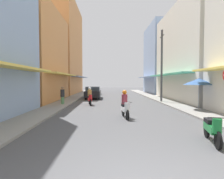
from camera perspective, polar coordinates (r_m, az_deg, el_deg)
name	(u,v)px	position (r m, az deg, el deg)	size (l,w,h in m)	color
ground_plane	(116,102)	(18.95, 1.30, -3.77)	(85.88, 85.88, 0.00)	#4C4C4F
sidewalk_left	(66,101)	(19.40, -13.78, -3.52)	(1.83, 47.04, 0.12)	gray
sidewalk_right	(166,101)	(19.81, 16.06, -3.42)	(1.83, 47.04, 0.12)	gray
building_left_mid	(29,56)	(21.19, -24.08, 9.34)	(7.05, 9.61, 9.35)	#D88C4C
building_left_far	(59,50)	(32.66, -15.91, 11.67)	(7.05, 12.33, 14.66)	#D88C4C
building_right_mid	(199,54)	(22.35, 25.13, 9.73)	(7.05, 12.21, 9.95)	silver
building_right_far	(166,60)	(33.00, 16.25, 8.68)	(7.05, 8.84, 11.36)	#8CA5CC
motorbike_red	(90,97)	(16.51, -6.78, -2.27)	(0.61, 1.79, 1.58)	black
motorbike_white	(125,106)	(10.62, 4.02, -4.92)	(0.55, 1.81, 1.58)	black
motorbike_silver	(98,91)	(30.07, -4.31, -0.48)	(0.73, 1.75, 0.96)	black
motorbike_green	(212,129)	(7.18, 28.37, -10.46)	(0.66, 1.78, 0.96)	black
parked_car	(93,92)	(22.48, -5.80, -0.90)	(1.80, 4.12, 1.45)	black
pedestrian_crossing	(62,96)	(16.57, -14.90, -1.94)	(0.34, 0.34, 1.63)	#598C59
vendor_umbrella	(199,82)	(14.38, 25.04, 2.21)	(2.11, 2.11, 2.29)	#99999E
utility_pole	(162,66)	(18.84, 14.94, 7.04)	(0.20, 1.20, 7.03)	#4C4C4F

